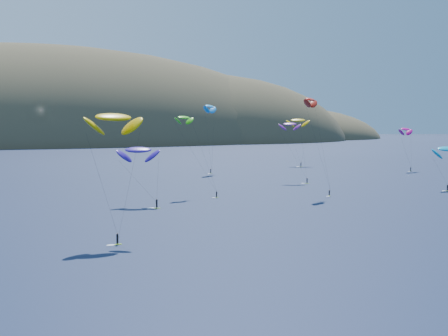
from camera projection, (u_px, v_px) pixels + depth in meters
name	position (u px, v px, depth m)	size (l,w,h in m)	color
island	(64.00, 153.00, 607.40)	(730.00, 300.00, 210.00)	#3D3526
kitesurfer_2	(113.00, 117.00, 106.05)	(10.61, 9.56, 23.58)	#95D717
kitesurfer_3	(184.00, 118.00, 168.37)	(9.84, 11.72, 22.88)	#95D717
kitesurfer_4	(210.00, 106.00, 243.45)	(9.49, 10.17, 28.52)	#95D717
kitesurfer_5	(447.00, 149.00, 184.71)	(10.20, 7.69, 14.64)	#95D717
kitesurfer_6	(290.00, 124.00, 207.56)	(7.67, 12.31, 21.14)	#95D717
kitesurfer_8	(405.00, 129.00, 254.23)	(9.04, 8.42, 19.25)	#95D717
kitesurfer_9	(310.00, 100.00, 168.67)	(7.79, 8.86, 28.03)	#95D717
kitesurfer_10	(138.00, 150.00, 149.95)	(10.82, 12.97, 15.98)	#95D717
kitesurfer_11	(298.00, 120.00, 285.59)	(11.20, 14.97, 23.50)	#95D717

